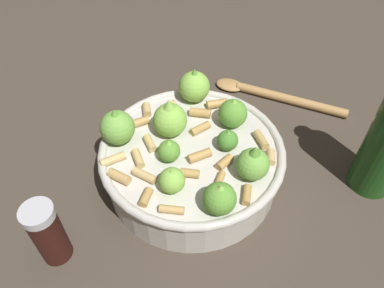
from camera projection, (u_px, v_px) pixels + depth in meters
ground_plane at (192, 178)px, 0.55m from camera, size 2.40×2.40×0.00m
cooking_pan at (192, 157)px, 0.52m from camera, size 0.26×0.26×0.12m
pepper_shaker at (48, 233)px, 0.44m from camera, size 0.04×0.04×0.10m
wooden_spoon at (271, 95)px, 0.68m from camera, size 0.21×0.17×0.02m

